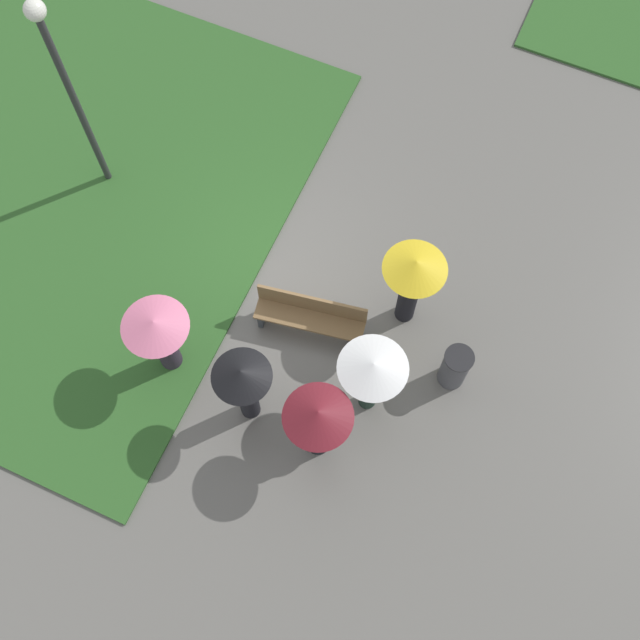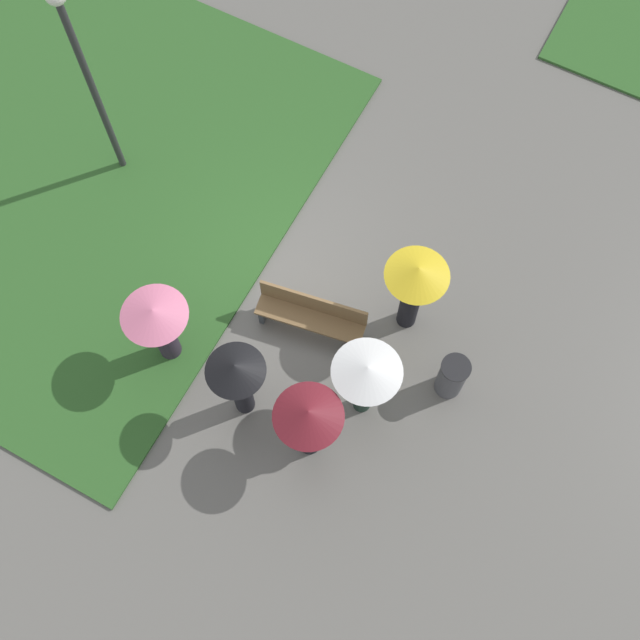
{
  "view_description": "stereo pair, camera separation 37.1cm",
  "coord_description": "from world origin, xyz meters",
  "px_view_note": "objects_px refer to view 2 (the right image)",
  "views": [
    {
      "loc": [
        3.09,
        -5.42,
        12.7
      ],
      "look_at": [
        1.06,
        -0.84,
        0.69
      ],
      "focal_mm": 45.0,
      "sensor_mm": 36.0,
      "label": 1
    },
    {
      "loc": [
        3.43,
        -5.26,
        12.7
      ],
      "look_at": [
        1.06,
        -0.84,
        0.69
      ],
      "focal_mm": 45.0,
      "sensor_mm": 36.0,
      "label": 2
    }
  ],
  "objects_px": {
    "lamp_post": "(83,63)",
    "trash_bin": "(452,377)",
    "crowd_person_black": "(238,378)",
    "park_bench": "(312,314)",
    "crowd_person_maroon": "(309,421)",
    "crowd_person_pink": "(159,324)",
    "crowd_person_white": "(366,377)",
    "crowd_person_yellow": "(415,284)"
  },
  "relations": [
    {
      "from": "crowd_person_maroon",
      "to": "crowd_person_black",
      "type": "height_order",
      "value": "crowd_person_black"
    },
    {
      "from": "lamp_post",
      "to": "crowd_person_white",
      "type": "xyz_separation_m",
      "value": [
        6.03,
        -2.02,
        -1.43
      ]
    },
    {
      "from": "trash_bin",
      "to": "lamp_post",
      "type": "bearing_deg",
      "value": 171.44
    },
    {
      "from": "lamp_post",
      "to": "crowd_person_maroon",
      "type": "height_order",
      "value": "lamp_post"
    },
    {
      "from": "crowd_person_pink",
      "to": "crowd_person_yellow",
      "type": "relative_size",
      "value": 0.88
    },
    {
      "from": "crowd_person_white",
      "to": "park_bench",
      "type": "bearing_deg",
      "value": 58.32
    },
    {
      "from": "crowd_person_maroon",
      "to": "crowd_person_white",
      "type": "relative_size",
      "value": 1.01
    },
    {
      "from": "park_bench",
      "to": "crowd_person_maroon",
      "type": "bearing_deg",
      "value": -72.31
    },
    {
      "from": "crowd_person_yellow",
      "to": "crowd_person_black",
      "type": "height_order",
      "value": "crowd_person_yellow"
    },
    {
      "from": "trash_bin",
      "to": "crowd_person_maroon",
      "type": "distance_m",
      "value": 2.61
    },
    {
      "from": "park_bench",
      "to": "lamp_post",
      "type": "relative_size",
      "value": 0.43
    },
    {
      "from": "trash_bin",
      "to": "crowd_person_maroon",
      "type": "xyz_separation_m",
      "value": [
        -1.55,
        -1.93,
        0.82
      ]
    },
    {
      "from": "lamp_post",
      "to": "crowd_person_black",
      "type": "relative_size",
      "value": 2.27
    },
    {
      "from": "crowd_person_yellow",
      "to": "crowd_person_white",
      "type": "distance_m",
      "value": 1.71
    },
    {
      "from": "lamp_post",
      "to": "trash_bin",
      "type": "height_order",
      "value": "lamp_post"
    },
    {
      "from": "lamp_post",
      "to": "crowd_person_black",
      "type": "xyz_separation_m",
      "value": [
        4.34,
        -2.93,
        -1.47
      ]
    },
    {
      "from": "crowd_person_yellow",
      "to": "crowd_person_black",
      "type": "xyz_separation_m",
      "value": [
        -1.66,
        -2.62,
        -0.08
      ]
    },
    {
      "from": "lamp_post",
      "to": "crowd_person_black",
      "type": "height_order",
      "value": "lamp_post"
    },
    {
      "from": "crowd_person_maroon",
      "to": "park_bench",
      "type": "bearing_deg",
      "value": 27.9
    },
    {
      "from": "crowd_person_maroon",
      "to": "crowd_person_white",
      "type": "distance_m",
      "value": 1.08
    },
    {
      "from": "trash_bin",
      "to": "crowd_person_black",
      "type": "height_order",
      "value": "crowd_person_black"
    },
    {
      "from": "lamp_post",
      "to": "crowd_person_maroon",
      "type": "relative_size",
      "value": 2.37
    },
    {
      "from": "crowd_person_pink",
      "to": "trash_bin",
      "type": "bearing_deg",
      "value": -23.02
    },
    {
      "from": "park_bench",
      "to": "lamp_post",
      "type": "distance_m",
      "value": 5.32
    },
    {
      "from": "crowd_person_yellow",
      "to": "crowd_person_pink",
      "type": "bearing_deg",
      "value": 120.4
    },
    {
      "from": "park_bench",
      "to": "crowd_person_maroon",
      "type": "height_order",
      "value": "crowd_person_maroon"
    },
    {
      "from": "park_bench",
      "to": "crowd_person_white",
      "type": "distance_m",
      "value": 1.87
    },
    {
      "from": "crowd_person_maroon",
      "to": "crowd_person_pink",
      "type": "bearing_deg",
      "value": 84.43
    },
    {
      "from": "crowd_person_black",
      "to": "crowd_person_pink",
      "type": "bearing_deg",
      "value": -4.68
    },
    {
      "from": "lamp_post",
      "to": "crowd_person_pink",
      "type": "relative_size",
      "value": 2.51
    },
    {
      "from": "lamp_post",
      "to": "trash_bin",
      "type": "relative_size",
      "value": 4.5
    },
    {
      "from": "lamp_post",
      "to": "crowd_person_white",
      "type": "relative_size",
      "value": 2.39
    },
    {
      "from": "crowd_person_black",
      "to": "crowd_person_white",
      "type": "bearing_deg",
      "value": -148.38
    },
    {
      "from": "lamp_post",
      "to": "crowd_person_pink",
      "type": "xyz_separation_m",
      "value": [
        2.77,
        -2.71,
        -1.6
      ]
    },
    {
      "from": "lamp_post",
      "to": "trash_bin",
      "type": "xyz_separation_m",
      "value": [
        7.14,
        -1.08,
        -2.32
      ]
    },
    {
      "from": "crowd_person_maroon",
      "to": "crowd_person_white",
      "type": "bearing_deg",
      "value": -23.57
    },
    {
      "from": "crowd_person_white",
      "to": "crowd_person_maroon",
      "type": "bearing_deg",
      "value": 155.87
    },
    {
      "from": "lamp_post",
      "to": "crowd_person_maroon",
      "type": "distance_m",
      "value": 6.52
    },
    {
      "from": "park_bench",
      "to": "lamp_post",
      "type": "xyz_separation_m",
      "value": [
        -4.63,
        1.16,
        2.34
      ]
    },
    {
      "from": "crowd_person_pink",
      "to": "crowd_person_yellow",
      "type": "height_order",
      "value": "crowd_person_yellow"
    },
    {
      "from": "crowd_person_white",
      "to": "lamp_post",
      "type": "bearing_deg",
      "value": 71.38
    },
    {
      "from": "park_bench",
      "to": "crowd_person_white",
      "type": "bearing_deg",
      "value": -41.33
    }
  ]
}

